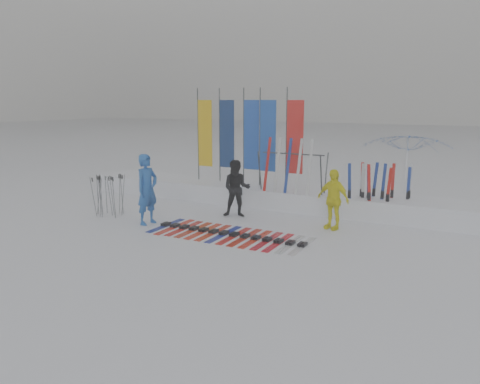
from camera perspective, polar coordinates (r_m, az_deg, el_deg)
The scene contains 11 objects.
ground at distance 11.41m, azimuth -4.65°, elevation -6.23°, with size 120.00×120.00×0.00m, color white.
snow_bank at distance 15.30m, azimuth 4.56°, elevation -0.57°, with size 14.00×1.60×0.60m, color white.
person_blue at distance 13.15m, azimuth -11.24°, elevation 0.32°, with size 0.71×0.47×1.96m, color #1E56B0.
person_black at distance 13.73m, azimuth -0.41°, elevation 0.42°, with size 0.82×0.64×1.69m, color black.
person_yellow at distance 12.67m, azimuth 11.26°, elevation -0.87°, with size 0.95×0.40×1.62m, color #FFFB10.
tent_canopy at distance 15.00m, azimuth 19.44°, elevation 2.23°, with size 2.70×2.76×2.48m, color white.
ski_row at distance 12.00m, azimuth -1.35°, elevation -5.14°, with size 4.14×1.70×0.07m.
pole_cluster at distance 14.48m, azimuth -15.83°, elevation -0.39°, with size 0.84×0.82×1.26m.
feather_flags at distance 15.69m, azimuth 0.88°, elevation 6.93°, with size 3.99×0.27×3.20m.
ski_rack at distance 14.50m, azimuth 6.42°, elevation 3.09°, with size 2.04×0.80×1.23m.
upright_skis at distance 14.07m, azimuth 16.38°, elevation 0.03°, with size 1.63×0.81×1.66m.
Camera 1 is at (5.86, -9.18, 3.41)m, focal length 35.00 mm.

